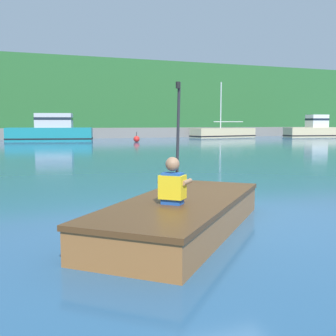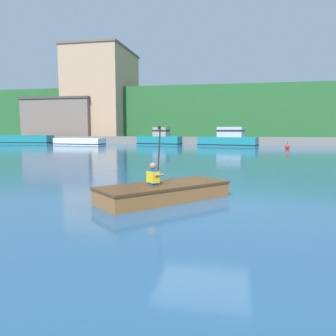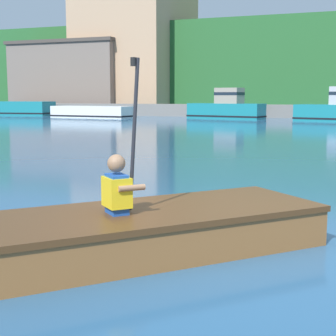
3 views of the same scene
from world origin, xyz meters
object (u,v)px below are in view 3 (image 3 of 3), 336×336
Objects in this scene: moored_boat_dock_west_end at (92,112)px; person_paddler at (118,186)px; moored_boat_dock_west_inner at (226,108)px; moored_boat_dock_east_inner at (9,109)px; rowboat_foreground at (155,227)px.

person_paddler reaches higher than moored_boat_dock_west_end.
moored_boat_dock_west_inner reaches higher than moored_boat_dock_east_inner.
rowboat_foreground is (16.16, -27.73, -0.14)m from moored_boat_dock_west_end.
moored_boat_dock_west_end is at bearing -13.32° from moored_boat_dock_east_inner.
moored_boat_dock_east_inner is at bearing 129.86° from rowboat_foreground.
moored_boat_dock_west_end is 1.11× the size of moored_boat_dock_west_inner.
moored_boat_dock_west_inner is 17.99m from moored_boat_dock_east_inner.
moored_boat_dock_west_inner is 0.75× the size of moored_boat_dock_east_inner.
rowboat_foreground is 2.33× the size of person_paddler.
moored_boat_dock_west_end is 1.79× the size of rowboat_foreground.
moored_boat_dock_west_inner is 30.68m from person_paddler.
moored_boat_dock_east_inner is (-17.99, 0.13, -0.21)m from moored_boat_dock_west_inner.
moored_boat_dock_west_end is 32.21m from person_paddler.
moored_boat_dock_west_inner is at bearing -0.41° from moored_boat_dock_east_inner.
rowboat_foreground is (6.89, -29.67, -0.49)m from moored_boat_dock_west_inner.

